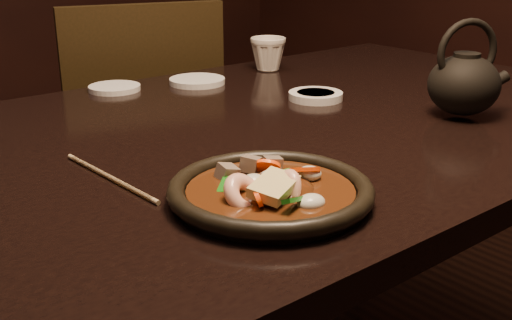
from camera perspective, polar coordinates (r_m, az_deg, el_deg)
table at (r=1.13m, az=0.26°, el=-0.58°), size 1.60×0.90×0.75m
chair at (r=1.80m, az=-10.31°, el=0.81°), size 0.53×0.53×0.90m
plate at (r=0.79m, az=1.29°, el=-2.85°), size 0.25×0.25×0.03m
stirfry at (r=0.78m, az=1.35°, el=-2.61°), size 0.15×0.16×0.06m
soy_dish at (r=1.28m, az=5.32°, el=5.71°), size 0.11×0.11×0.01m
saucer_left at (r=1.38m, az=-12.47°, el=6.27°), size 0.11×0.11×0.01m
saucer_right at (r=1.41m, az=-5.25°, el=7.01°), size 0.12×0.12×0.01m
tea_cup at (r=1.54m, az=1.08°, el=9.50°), size 0.10×0.09×0.08m
chopsticks at (r=0.88m, az=-12.86°, el=-1.51°), size 0.02×0.23×0.01m
teapot at (r=1.20m, az=18.05°, el=6.66°), size 0.15×0.13×0.17m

